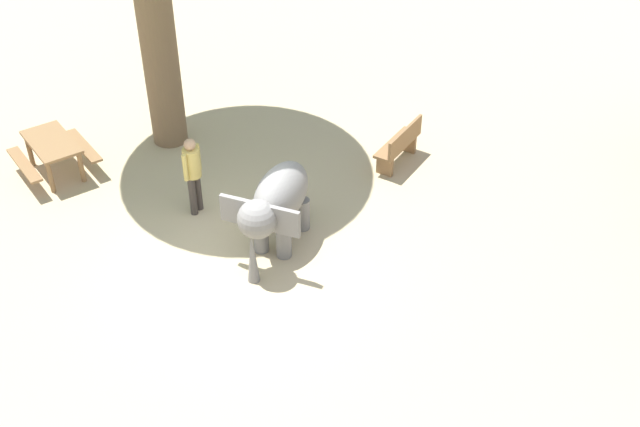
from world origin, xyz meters
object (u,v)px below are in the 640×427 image
person_handler (193,170)px  wooden_bench (400,144)px  elephant (276,203)px  picnic_table_near (53,149)px

person_handler → wooden_bench: size_ratio=1.16×
elephant → picnic_table_near: size_ratio=1.04×
elephant → picnic_table_near: bearing=-95.9°
person_handler → picnic_table_near: size_ratio=0.78×
elephant → wooden_bench: 3.72m
wooden_bench → picnic_table_near: wooden_bench is taller
person_handler → elephant: bearing=-6.7°
wooden_bench → picnic_table_near: (0.44, -7.10, 0.12)m
elephant → person_handler: size_ratio=1.33×
elephant → person_handler: person_handler is taller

